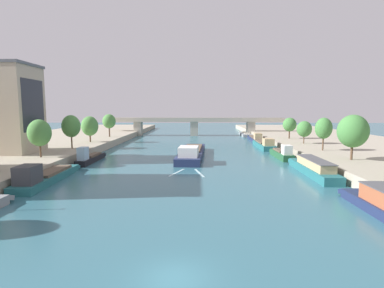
{
  "coord_description": "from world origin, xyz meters",
  "views": [
    {
      "loc": [
        1.36,
        -16.78,
        10.04
      ],
      "look_at": [
        0.0,
        52.4,
        1.9
      ],
      "focal_mm": 28.06,
      "sensor_mm": 36.0,
      "label": 1
    }
  ],
  "objects_px": {
    "tree_left_by_lamp": "(39,133)",
    "tree_left_second": "(71,126)",
    "tree_right_past_mid": "(324,128)",
    "tree_right_distant": "(290,125)",
    "moored_boat_left_second": "(90,158)",
    "moored_boat_right_midway": "(313,168)",
    "tree_left_midway": "(90,126)",
    "moored_boat_right_second": "(264,144)",
    "moored_boat_right_upstream": "(245,134)",
    "tree_right_second": "(353,131)",
    "moored_boat_right_gap_after": "(255,138)",
    "tree_left_past_mid": "(109,121)",
    "tree_right_third": "(304,129)",
    "barge_midriver": "(192,153)",
    "moored_boat_left_gap_after": "(45,176)",
    "bridge_far": "(194,124)",
    "moored_boat_right_lone": "(282,154)"
  },
  "relations": [
    {
      "from": "tree_left_by_lamp",
      "to": "tree_left_second",
      "type": "xyz_separation_m",
      "value": [
        0.44,
        11.83,
        0.45
      ]
    },
    {
      "from": "tree_right_past_mid",
      "to": "tree_right_distant",
      "type": "bearing_deg",
      "value": 88.63
    },
    {
      "from": "moored_boat_left_second",
      "to": "moored_boat_right_midway",
      "type": "relative_size",
      "value": 0.7
    },
    {
      "from": "tree_left_midway",
      "to": "moored_boat_right_second",
      "type": "bearing_deg",
      "value": 3.62
    },
    {
      "from": "moored_boat_right_upstream",
      "to": "tree_right_second",
      "type": "distance_m",
      "value": 64.64
    },
    {
      "from": "moored_boat_right_gap_after",
      "to": "tree_right_distant",
      "type": "distance_m",
      "value": 13.25
    },
    {
      "from": "moored_boat_right_midway",
      "to": "moored_boat_right_second",
      "type": "xyz_separation_m",
      "value": [
        -0.61,
        31.47,
        -0.16
      ]
    },
    {
      "from": "tree_left_past_mid",
      "to": "tree_right_distant",
      "type": "distance_m",
      "value": 52.07
    },
    {
      "from": "moored_boat_right_second",
      "to": "moored_boat_right_upstream",
      "type": "bearing_deg",
      "value": 88.88
    },
    {
      "from": "tree_left_second",
      "to": "tree_left_past_mid",
      "type": "relative_size",
      "value": 1.04
    },
    {
      "from": "moored_boat_left_second",
      "to": "tree_right_third",
      "type": "relative_size",
      "value": 2.15
    },
    {
      "from": "barge_midriver",
      "to": "moored_boat_right_midway",
      "type": "xyz_separation_m",
      "value": [
        19.03,
        -16.01,
        0.06
      ]
    },
    {
      "from": "moored_boat_right_gap_after",
      "to": "moored_boat_left_gap_after",
      "type": "bearing_deg",
      "value": -125.62
    },
    {
      "from": "moored_boat_right_midway",
      "to": "bridge_far",
      "type": "xyz_separation_m",
      "value": [
        -19.11,
        66.58,
        3.31
      ]
    },
    {
      "from": "tree_left_by_lamp",
      "to": "tree_right_past_mid",
      "type": "relative_size",
      "value": 0.99
    },
    {
      "from": "moored_boat_right_upstream",
      "to": "bridge_far",
      "type": "bearing_deg",
      "value": -178.25
    },
    {
      "from": "barge_midriver",
      "to": "moored_boat_right_upstream",
      "type": "relative_size",
      "value": 1.54
    },
    {
      "from": "moored_boat_left_gap_after",
      "to": "tree_right_distant",
      "type": "distance_m",
      "value": 64.48
    },
    {
      "from": "tree_left_past_mid",
      "to": "tree_right_third",
      "type": "bearing_deg",
      "value": -17.74
    },
    {
      "from": "moored_boat_right_gap_after",
      "to": "tree_right_distant",
      "type": "bearing_deg",
      "value": -52.37
    },
    {
      "from": "moored_boat_right_midway",
      "to": "moored_boat_right_upstream",
      "type": "distance_m",
      "value": 67.17
    },
    {
      "from": "moored_boat_right_gap_after",
      "to": "tree_left_past_mid",
      "type": "relative_size",
      "value": 2.49
    },
    {
      "from": "moored_boat_left_second",
      "to": "tree_right_distant",
      "type": "relative_size",
      "value": 1.99
    },
    {
      "from": "moored_boat_right_midway",
      "to": "tree_right_past_mid",
      "type": "relative_size",
      "value": 2.55
    },
    {
      "from": "tree_right_second",
      "to": "moored_boat_right_midway",
      "type": "bearing_deg",
      "value": -156.43
    },
    {
      "from": "tree_right_third",
      "to": "moored_boat_left_second",
      "type": "bearing_deg",
      "value": -160.11
    },
    {
      "from": "tree_left_midway",
      "to": "bridge_far",
      "type": "distance_m",
      "value": 45.8
    },
    {
      "from": "moored_boat_right_midway",
      "to": "tree_left_past_mid",
      "type": "height_order",
      "value": "tree_left_past_mid"
    },
    {
      "from": "moored_boat_right_gap_after",
      "to": "tree_right_past_mid",
      "type": "xyz_separation_m",
      "value": [
        6.96,
        -33.91,
        5.35
      ]
    },
    {
      "from": "moored_boat_left_second",
      "to": "tree_right_past_mid",
      "type": "relative_size",
      "value": 1.77
    },
    {
      "from": "tree_left_midway",
      "to": "tree_left_by_lamp",
      "type": "bearing_deg",
      "value": -90.0
    },
    {
      "from": "moored_boat_left_second",
      "to": "bridge_far",
      "type": "xyz_separation_m",
      "value": [
        18.98,
        56.97,
        3.42
      ]
    },
    {
      "from": "tree_right_distant",
      "to": "bridge_far",
      "type": "height_order",
      "value": "tree_right_distant"
    },
    {
      "from": "barge_midriver",
      "to": "tree_right_third",
      "type": "relative_size",
      "value": 4.6
    },
    {
      "from": "moored_boat_right_midway",
      "to": "moored_boat_right_upstream",
      "type": "height_order",
      "value": "moored_boat_right_midway"
    },
    {
      "from": "moored_boat_right_lone",
      "to": "tree_left_second",
      "type": "xyz_separation_m",
      "value": [
        -43.79,
        1.3,
        5.47
      ]
    },
    {
      "from": "tree_left_midway",
      "to": "tree_right_third",
      "type": "relative_size",
      "value": 1.19
    },
    {
      "from": "moored_boat_right_second",
      "to": "bridge_far",
      "type": "bearing_deg",
      "value": 117.77
    },
    {
      "from": "tree_left_midway",
      "to": "tree_right_past_mid",
      "type": "distance_m",
      "value": 53.99
    },
    {
      "from": "tree_left_by_lamp",
      "to": "tree_right_past_mid",
      "type": "distance_m",
      "value": 52.92
    },
    {
      "from": "tree_left_by_lamp",
      "to": "tree_left_past_mid",
      "type": "height_order",
      "value": "tree_left_past_mid"
    },
    {
      "from": "barge_midriver",
      "to": "tree_left_second",
      "type": "relative_size",
      "value": 3.55
    },
    {
      "from": "tree_left_by_lamp",
      "to": "tree_right_third",
      "type": "bearing_deg",
      "value": 22.2
    },
    {
      "from": "tree_left_past_mid",
      "to": "tree_right_distant",
      "type": "xyz_separation_m",
      "value": [
        51.9,
        -4.19,
        -0.7
      ]
    },
    {
      "from": "tree_left_by_lamp",
      "to": "tree_left_past_mid",
      "type": "bearing_deg",
      "value": 88.9
    },
    {
      "from": "barge_midriver",
      "to": "moored_boat_right_midway",
      "type": "height_order",
      "value": "barge_midriver"
    },
    {
      "from": "tree_right_third",
      "to": "moored_boat_right_second",
      "type": "bearing_deg",
      "value": 147.06
    },
    {
      "from": "barge_midriver",
      "to": "tree_left_second",
      "type": "bearing_deg",
      "value": 178.69
    },
    {
      "from": "moored_boat_left_gap_after",
      "to": "tree_left_by_lamp",
      "type": "relative_size",
      "value": 2.5
    },
    {
      "from": "moored_boat_right_lone",
      "to": "moored_boat_right_upstream",
      "type": "distance_m",
      "value": 51.88
    }
  ]
}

